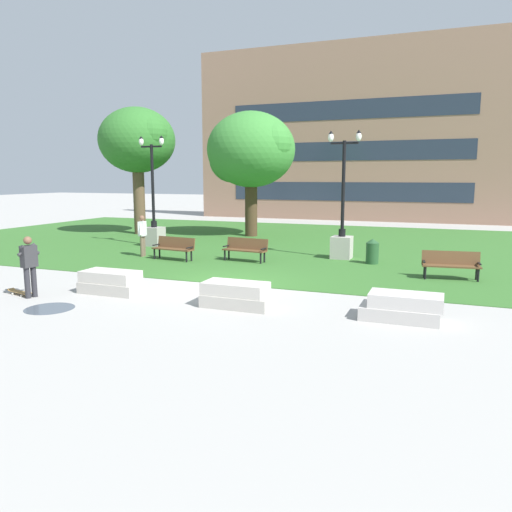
{
  "coord_description": "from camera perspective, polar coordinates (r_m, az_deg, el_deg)",
  "views": [
    {
      "loc": [
        6.35,
        -13.82,
        3.33
      ],
      "look_at": [
        1.59,
        -1.4,
        1.2
      ],
      "focal_mm": 35.0,
      "sensor_mm": 36.0,
      "label": 1
    }
  ],
  "objects": [
    {
      "name": "person_bystander_near_lawn",
      "position": [
        21.31,
        -12.85,
        2.54
      ],
      "size": [
        0.33,
        0.62,
        1.71
      ],
      "color": "brown",
      "rests_on": "grass_lawn"
    },
    {
      "name": "person_skateboarder",
      "position": [
        15.06,
        -24.49,
        -0.72
      ],
      "size": [
        0.32,
        0.56,
        1.71
      ],
      "color": "#28282D",
      "rests_on": "ground"
    },
    {
      "name": "concrete_block_left",
      "position": [
        12.88,
        -2.22,
        -4.49
      ],
      "size": [
        1.8,
        0.9,
        0.64
      ],
      "color": "#B2ADA3",
      "rests_on": "ground"
    },
    {
      "name": "concrete_block_right",
      "position": [
        12.17,
        16.39,
        -5.66
      ],
      "size": [
        1.86,
        0.9,
        0.64
      ],
      "color": "#BCB7B2",
      "rests_on": "ground"
    },
    {
      "name": "tree_far_left",
      "position": [
        27.95,
        -0.67,
        11.9
      ],
      "size": [
        5.08,
        4.83,
        6.82
      ],
      "color": "#42301E",
      "rests_on": "grass_lawn"
    },
    {
      "name": "concrete_block_center",
      "position": [
        14.99,
        -16.2,
        -2.91
      ],
      "size": [
        1.8,
        0.9,
        0.64
      ],
      "color": "#B2ADA3",
      "rests_on": "ground"
    },
    {
      "name": "grass_lawn",
      "position": [
        24.88,
        6.01,
        1.37
      ],
      "size": [
        40.0,
        20.0,
        0.02
      ],
      "primitive_type": "cube",
      "color": "#336628",
      "rests_on": "ground"
    },
    {
      "name": "skateboard",
      "position": [
        15.66,
        -25.34,
        -3.76
      ],
      "size": [
        1.04,
        0.42,
        0.14
      ],
      "color": "olive",
      "rests_on": "ground"
    },
    {
      "name": "building_facade_distant",
      "position": [
        39.14,
        10.48,
        13.69
      ],
      "size": [
        23.93,
        1.03,
        13.16
      ],
      "color": "#8E6B56",
      "rests_on": "ground"
    },
    {
      "name": "lamp_post_left",
      "position": [
        24.46,
        -11.58,
        3.59
      ],
      "size": [
        1.32,
        0.8,
        5.19
      ],
      "color": "gray",
      "rests_on": "grass_lawn"
    },
    {
      "name": "ground_plane",
      "position": [
        15.57,
        -3.61,
        -3.27
      ],
      "size": [
        140.0,
        140.0,
        0.0
      ],
      "primitive_type": "plane",
      "color": "#A3A09B"
    },
    {
      "name": "park_bench_near_left",
      "position": [
        20.24,
        -9.34,
        1.04
      ],
      "size": [
        1.85,
        0.77,
        0.9
      ],
      "color": "brown",
      "rests_on": "grass_lawn"
    },
    {
      "name": "park_bench_far_left",
      "position": [
        17.39,
        21.38,
        -0.78
      ],
      "size": [
        1.85,
        0.74,
        0.9
      ],
      "color": "brown",
      "rests_on": "grass_lawn"
    },
    {
      "name": "park_bench_near_right",
      "position": [
        19.64,
        -1.2,
        0.91
      ],
      "size": [
        1.85,
        0.73,
        0.9
      ],
      "color": "brown",
      "rests_on": "grass_lawn"
    },
    {
      "name": "tree_far_right",
      "position": [
        29.82,
        -13.51,
        12.55
      ],
      "size": [
        4.53,
        4.31,
        7.17
      ],
      "color": "brown",
      "rests_on": "grass_lawn"
    },
    {
      "name": "puddle",
      "position": [
        13.8,
        -22.52,
        -5.56
      ],
      "size": [
        1.24,
        1.24,
        0.01
      ],
      "primitive_type": "cylinder",
      "color": "#47515B",
      "rests_on": "ground"
    },
    {
      "name": "trash_bin",
      "position": [
        19.58,
        13.16,
        0.54
      ],
      "size": [
        0.49,
        0.49,
        0.96
      ],
      "color": "#234C28",
      "rests_on": "grass_lawn"
    },
    {
      "name": "lamp_post_right",
      "position": [
        20.53,
        9.8,
        2.59
      ],
      "size": [
        1.32,
        0.8,
        5.1
      ],
      "color": "#ADA89E",
      "rests_on": "grass_lawn"
    }
  ]
}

